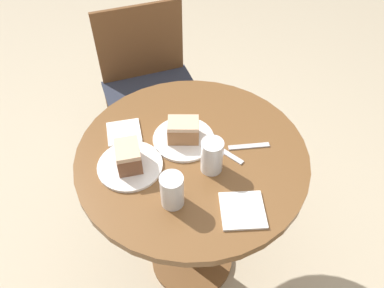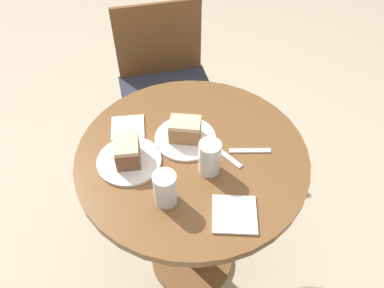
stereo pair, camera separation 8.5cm
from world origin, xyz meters
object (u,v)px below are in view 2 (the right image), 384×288
at_px(plate_near, 185,138).
at_px(cake_slice_near, 185,129).
at_px(plate_far, 129,161).
at_px(glass_lemonade, 165,190).
at_px(chair, 166,85).
at_px(cake_slice_far, 127,151).
at_px(glass_water, 209,159).

xyz_separation_m(plate_near, cake_slice_near, (0.00, 0.00, 0.04)).
bearing_deg(plate_far, glass_lemonade, -63.37).
xyz_separation_m(chair, cake_slice_near, (-0.05, -0.71, 0.37)).
bearing_deg(cake_slice_far, glass_lemonade, -63.37).
height_order(cake_slice_near, cake_slice_far, cake_slice_far).
bearing_deg(glass_lemonade, cake_slice_far, 116.63).
distance_m(chair, cake_slice_far, 0.89).
bearing_deg(cake_slice_near, glass_water, -73.91).
relative_size(plate_far, glass_water, 1.77).
height_order(plate_far, glass_water, glass_water).
distance_m(cake_slice_near, glass_lemonade, 0.25).
bearing_deg(glass_lemonade, plate_far, 116.63).
bearing_deg(cake_slice_near, plate_far, -164.68).
bearing_deg(chair, cake_slice_far, -108.33).
bearing_deg(chair, cake_slice_near, -94.48).
bearing_deg(plate_near, glass_water, -73.91).
bearing_deg(cake_slice_far, glass_water, -21.13).
xyz_separation_m(cake_slice_far, glass_water, (0.24, -0.09, 0.00)).
height_order(plate_near, cake_slice_near, cake_slice_near).
xyz_separation_m(glass_lemonade, glass_water, (0.15, 0.08, 0.00)).
bearing_deg(glass_lemonade, plate_near, 63.98).
relative_size(chair, cake_slice_far, 8.07).
distance_m(plate_far, cake_slice_near, 0.21).
relative_size(plate_far, glass_lemonade, 1.86).
height_order(chair, glass_water, glass_water).
relative_size(chair, glass_water, 7.13).
bearing_deg(plate_far, cake_slice_far, 0.00).
xyz_separation_m(chair, plate_near, (-0.05, -0.71, 0.32)).
distance_m(cake_slice_near, glass_water, 0.15).
bearing_deg(glass_water, chair, 89.25).
bearing_deg(cake_slice_far, plate_near, 15.32).
bearing_deg(plate_near, cake_slice_near, 0.00).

